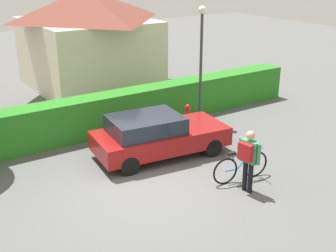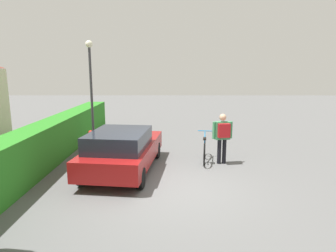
# 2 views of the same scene
# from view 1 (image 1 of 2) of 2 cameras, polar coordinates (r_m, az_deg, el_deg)

# --- Properties ---
(ground_plane) EXTENTS (60.00, 60.00, 0.00)m
(ground_plane) POSITION_cam_1_polar(r_m,az_deg,el_deg) (11.85, -2.84, -7.82)
(ground_plane) COLOR #595959
(hedge_row) EXTENTS (18.04, 0.90, 1.36)m
(hedge_row) POSITION_cam_1_polar(r_m,az_deg,el_deg) (15.02, -11.14, 0.97)
(hedge_row) COLOR #297A21
(hedge_row) RESTS_ON ground
(house_distant) EXTENTS (5.31, 6.05, 4.49)m
(house_distant) POSITION_cam_1_polar(r_m,az_deg,el_deg) (20.97, -10.36, 11.16)
(house_distant) COLOR beige
(house_distant) RESTS_ON ground
(parked_car_near) EXTENTS (4.23, 2.24, 1.34)m
(parked_car_near) POSITION_cam_1_polar(r_m,az_deg,el_deg) (13.32, -1.49, -1.14)
(parked_car_near) COLOR maroon
(parked_car_near) RESTS_ON ground
(bicycle) EXTENTS (1.74, 0.50, 0.98)m
(bicycle) POSITION_cam_1_polar(r_m,az_deg,el_deg) (12.12, 9.42, -5.23)
(bicycle) COLOR black
(bicycle) RESTS_ON ground
(person_rider) EXTENTS (0.40, 0.67, 1.68)m
(person_rider) POSITION_cam_1_polar(r_m,az_deg,el_deg) (11.32, 10.38, -3.79)
(person_rider) COLOR black
(person_rider) RESTS_ON ground
(street_lamp) EXTENTS (0.28, 0.28, 4.21)m
(street_lamp) POSITION_cam_1_polar(r_m,az_deg,el_deg) (15.69, 4.34, 9.90)
(street_lamp) COLOR #38383D
(street_lamp) RESTS_ON ground
(fire_hydrant) EXTENTS (0.20, 0.20, 0.81)m
(fire_hydrant) POSITION_cam_1_polar(r_m,az_deg,el_deg) (15.91, 2.56, 1.46)
(fire_hydrant) COLOR red
(fire_hydrant) RESTS_ON ground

